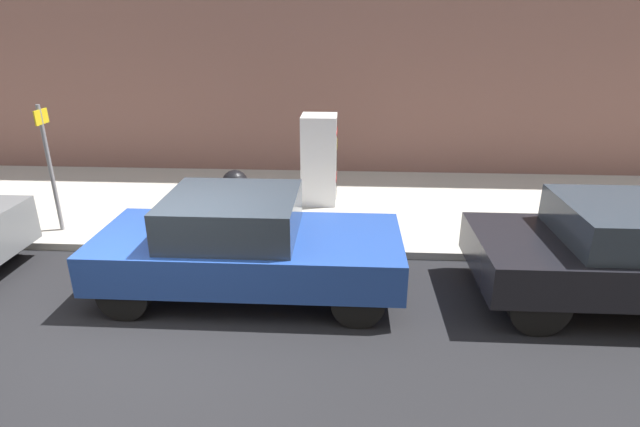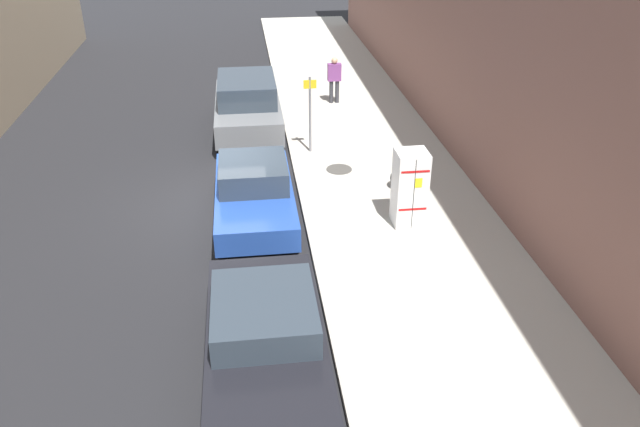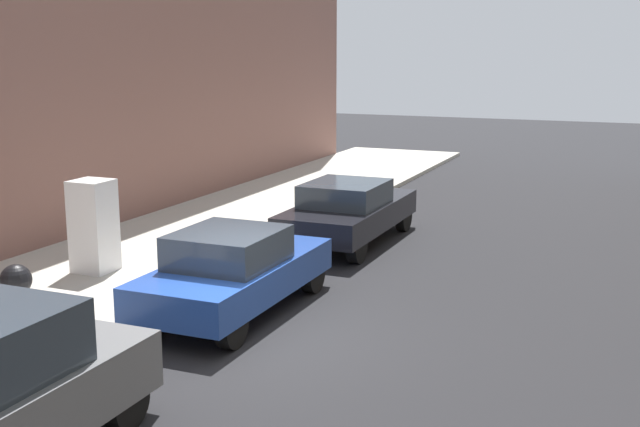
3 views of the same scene
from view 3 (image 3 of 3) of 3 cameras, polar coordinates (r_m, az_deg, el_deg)
The scene contains 7 objects.
ground_plane at distance 12.39m, azimuth -4.54°, elevation -8.86°, with size 80.00×80.00×0.00m, color black.
sidewalk_slab at distance 14.78m, azimuth -19.68°, elevation -5.83°, with size 4.58×44.00×0.13m, color #B2ADA0.
discarded_refrigerator at distance 15.87m, azimuth -15.80°, elevation -0.86°, with size 0.71×0.70×1.77m.
manhole_cover at distance 13.14m, azimuth -20.24°, elevation -7.73°, with size 0.70×0.70×0.02m, color #47443F.
trash_bag at distance 14.89m, azimuth -20.81°, elevation -4.43°, with size 0.55×0.55×0.55m, color black.
parked_hatchback_blue at distance 13.37m, azimuth -6.17°, elevation -4.04°, with size 1.77×4.16×1.44m.
parked_sedan_dark at distance 18.05m, azimuth 2.01°, elevation 0.21°, with size 1.86×4.47×1.42m.
Camera 3 is at (5.40, -10.27, 4.35)m, focal length 45.00 mm.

